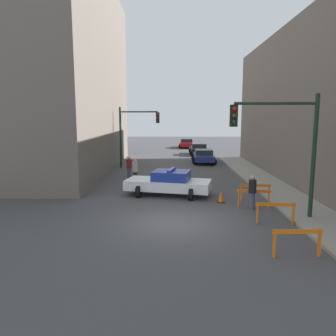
{
  "coord_description": "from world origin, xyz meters",
  "views": [
    {
      "loc": [
        -0.1,
        -13.11,
        4.37
      ],
      "look_at": [
        -0.26,
        7.43,
        1.16
      ],
      "focal_mm": 35.0,
      "sensor_mm": 36.0,
      "label": 1
    }
  ],
  "objects": [
    {
      "name": "pedestrian_sidewalk",
      "position": [
        3.77,
        2.03,
        0.86
      ],
      "size": [
        0.48,
        0.48,
        1.66
      ],
      "rotation": [
        0.0,
        0.0,
        5.84
      ],
      "color": "#474C66",
      "rests_on": "ground_plane"
    },
    {
      "name": "sidewalk_right",
      "position": [
        6.2,
        0.0,
        0.06
      ],
      "size": [
        2.4,
        44.0,
        0.12
      ],
      "color": "gray",
      "rests_on": "ground_plane"
    },
    {
      "name": "traffic_cone",
      "position": [
        2.5,
        3.34,
        0.32
      ],
      "size": [
        0.36,
        0.36,
        0.66
      ],
      "color": "black",
      "rests_on": "ground_plane"
    },
    {
      "name": "barrier_back",
      "position": [
        3.93,
        2.34,
        0.62
      ],
      "size": [
        1.6,
        0.31,
        0.9
      ],
      "rotation": [
        0.0,
        0.0,
        -0.1
      ],
      "color": "orange",
      "rests_on": "ground_plane"
    },
    {
      "name": "traffic_light_near",
      "position": [
        4.73,
        0.54,
        3.53
      ],
      "size": [
        3.64,
        0.35,
        5.2
      ],
      "color": "black",
      "rests_on": "sidewalk_right"
    },
    {
      "name": "barrier_corner",
      "position": [
        4.33,
        3.65,
        0.62
      ],
      "size": [
        1.6,
        0.22,
        0.9
      ],
      "rotation": [
        0.0,
        0.0,
        -0.04
      ],
      "color": "orange",
      "rests_on": "ground_plane"
    },
    {
      "name": "police_car",
      "position": [
        -0.19,
        4.87,
        0.72
      ],
      "size": [
        4.99,
        3.0,
        1.52
      ],
      "rotation": [
        0.0,
        0.0,
        1.35
      ],
      "color": "white",
      "rests_on": "ground_plane"
    },
    {
      "name": "barrier_mid",
      "position": [
        4.2,
        -0.11,
        0.62
      ],
      "size": [
        1.6,
        0.27,
        0.9
      ],
      "rotation": [
        0.0,
        0.0,
        -0.08
      ],
      "color": "orange",
      "rests_on": "ground_plane"
    },
    {
      "name": "barrier_front",
      "position": [
        3.87,
        -3.3,
        0.62
      ],
      "size": [
        1.6,
        0.23,
        0.9
      ],
      "rotation": [
        0.0,
        0.0,
        0.05
      ],
      "color": "orange",
      "rests_on": "ground_plane"
    },
    {
      "name": "parked_car_near",
      "position": [
        3.07,
        17.96,
        0.67
      ],
      "size": [
        2.37,
        4.36,
        1.31
      ],
      "rotation": [
        0.0,
        0.0,
        -0.03
      ],
      "color": "navy",
      "rests_on": "ground_plane"
    },
    {
      "name": "building_corner_left",
      "position": [
        -12.0,
        14.0,
        7.67
      ],
      "size": [
        14.0,
        20.0,
        15.34
      ],
      "color": "#6B6056",
      "rests_on": "ground_plane"
    },
    {
      "name": "pedestrian_crossing",
      "position": [
        -2.41,
        7.91,
        0.86
      ],
      "size": [
        0.49,
        0.49,
        1.66
      ],
      "rotation": [
        0.0,
        0.0,
        2.07
      ],
      "color": "#382D23",
      "rests_on": "ground_plane"
    },
    {
      "name": "parked_car_mid",
      "position": [
        3.2,
        24.94,
        0.67
      ],
      "size": [
        2.32,
        4.33,
        1.31
      ],
      "rotation": [
        0.0,
        0.0,
        -0.02
      ],
      "color": "black",
      "rests_on": "ground_plane"
    },
    {
      "name": "traffic_light_far",
      "position": [
        -3.3,
        15.0,
        3.4
      ],
      "size": [
        3.44,
        0.35,
        5.2
      ],
      "color": "black",
      "rests_on": "ground_plane"
    },
    {
      "name": "pedestrian_corner",
      "position": [
        -3.01,
        9.52,
        0.86
      ],
      "size": [
        0.51,
        0.51,
        1.66
      ],
      "rotation": [
        0.0,
        0.0,
        4.02
      ],
      "color": "#474C66",
      "rests_on": "ground_plane"
    },
    {
      "name": "ground_plane",
      "position": [
        0.0,
        0.0,
        0.0
      ],
      "size": [
        120.0,
        120.0,
        0.0
      ],
      "primitive_type": "plane",
      "color": "#424244"
    },
    {
      "name": "parked_car_far",
      "position": [
        2.2,
        33.51,
        0.67
      ],
      "size": [
        2.46,
        4.41,
        1.31
      ],
      "rotation": [
        0.0,
        0.0,
        -0.07
      ],
      "color": "maroon",
      "rests_on": "ground_plane"
    }
  ]
}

